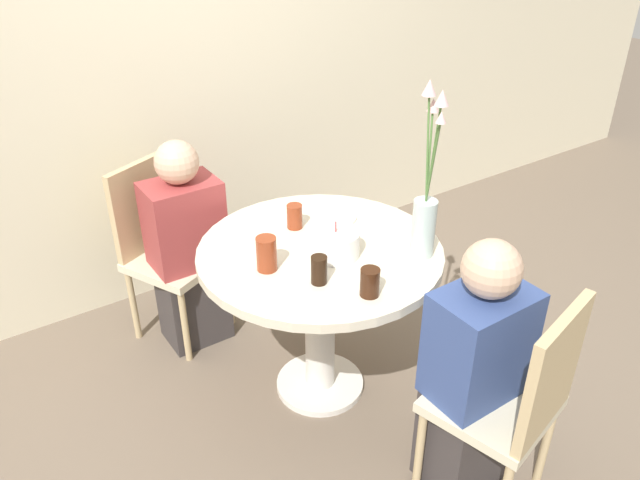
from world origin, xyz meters
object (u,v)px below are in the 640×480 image
object	(u,v)px
birthday_cake	(335,243)
drink_glass_1	(267,254)
side_plate	(334,217)
person_guest	(188,252)
drink_glass_3	(319,270)
drink_glass_0	(370,282)
person_woman	(474,378)
drink_glass_2	(295,216)
flower_vase	(426,205)
chair_far_back	(163,242)
chair_left_flank	(515,397)

from	to	relation	value
birthday_cake	drink_glass_1	xyz separation A→B (m)	(-0.28, 0.06, 0.02)
side_plate	person_guest	bearing A→B (deg)	136.12
drink_glass_1	drink_glass_3	bearing A→B (deg)	-58.64
drink_glass_0	person_woman	distance (m)	0.51
person_guest	person_woman	world-z (taller)	same
birthday_cake	side_plate	xyz separation A→B (m)	(0.18, 0.26, -0.05)
birthday_cake	drink_glass_2	bearing A→B (deg)	92.65
flower_vase	drink_glass_3	distance (m)	0.49
flower_vase	side_plate	xyz separation A→B (m)	(-0.11, 0.44, -0.22)
chair_far_back	drink_glass_2	distance (m)	0.78
person_woman	birthday_cake	bearing A→B (deg)	103.87
drink_glass_0	drink_glass_1	xyz separation A→B (m)	(-0.22, 0.36, 0.02)
drink_glass_1	chair_left_flank	bearing A→B (deg)	-61.00
chair_far_back	side_plate	world-z (taller)	chair_far_back
drink_glass_1	person_woman	size ratio (longest dim) A/B	0.13
chair_left_flank	person_guest	distance (m)	1.63
chair_left_flank	flower_vase	xyz separation A→B (m)	(0.09, 0.61, 0.46)
drink_glass_2	person_guest	world-z (taller)	person_guest
side_plate	drink_glass_1	size ratio (longest dim) A/B	1.43
drink_glass_2	side_plate	bearing A→B (deg)	-8.57
flower_vase	drink_glass_1	xyz separation A→B (m)	(-0.57, 0.25, -0.15)
chair_far_back	flower_vase	xyz separation A→B (m)	(0.69, -1.08, 0.46)
drink_glass_0	drink_glass_1	world-z (taller)	drink_glass_1
drink_glass_2	chair_left_flank	bearing A→B (deg)	-78.96
side_plate	drink_glass_0	world-z (taller)	drink_glass_0
drink_glass_1	side_plate	bearing A→B (deg)	23.10
birthday_cake	chair_left_flank	bearing A→B (deg)	-76.07
drink_glass_0	drink_glass_3	xyz separation A→B (m)	(-0.11, 0.17, 0.00)
chair_left_flank	drink_glass_1	distance (m)	1.03
side_plate	drink_glass_3	distance (m)	0.51
side_plate	drink_glass_0	xyz separation A→B (m)	(-0.23, -0.55, 0.05)
person_woman	flower_vase	bearing A→B (deg)	74.07
drink_glass_0	drink_glass_1	distance (m)	0.42
birthday_cake	drink_glass_2	distance (m)	0.28
drink_glass_3	drink_glass_1	bearing A→B (deg)	121.36
drink_glass_2	person_woman	world-z (taller)	person_woman
flower_vase	side_plate	world-z (taller)	flower_vase
birthday_cake	drink_glass_3	world-z (taller)	birthday_cake
birthday_cake	side_plate	world-z (taller)	birthday_cake
chair_left_flank	drink_glass_2	size ratio (longest dim) A/B	8.45
side_plate	drink_glass_0	distance (m)	0.60
chair_left_flank	side_plate	size ratio (longest dim) A/B	4.57
birthday_cake	person_woman	xyz separation A→B (m)	(0.16, -0.64, -0.30)
side_plate	drink_glass_1	bearing A→B (deg)	-156.90
side_plate	drink_glass_2	world-z (taller)	drink_glass_2
chair_left_flank	drink_glass_3	size ratio (longest dim) A/B	8.19
birthday_cake	drink_glass_1	distance (m)	0.29
chair_far_back	birthday_cake	size ratio (longest dim) A/B	4.69
birthday_cake	drink_glass_0	world-z (taller)	birthday_cake
drink_glass_2	drink_glass_0	bearing A→B (deg)	-94.41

